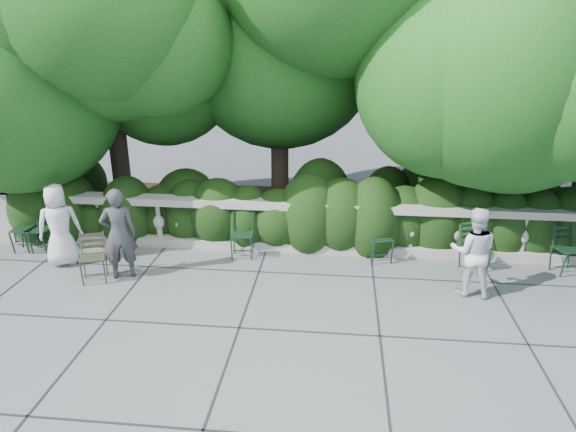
# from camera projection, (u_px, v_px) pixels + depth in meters

# --- Properties ---
(ground) EXTENTS (90.00, 90.00, 0.00)m
(ground) POSITION_uv_depth(u_px,v_px,m) (282.00, 296.00, 8.25)
(ground) COLOR #585A60
(ground) RESTS_ON ground
(balustrade) EXTENTS (12.00, 0.44, 1.00)m
(balustrade) POSITION_uv_depth(u_px,v_px,m) (292.00, 227.00, 9.76)
(balustrade) COLOR #9E998E
(balustrade) RESTS_ON ground
(shrub_hedge) EXTENTS (15.00, 2.60, 1.70)m
(shrub_hedge) POSITION_uv_depth(u_px,v_px,m) (298.00, 227.00, 11.05)
(shrub_hedge) COLOR black
(shrub_hedge) RESTS_ON ground
(tree_canopy) EXTENTS (15.04, 6.52, 6.78)m
(tree_canopy) POSITION_uv_depth(u_px,v_px,m) (336.00, 32.00, 9.78)
(tree_canopy) COLOR #3F3023
(tree_canopy) RESTS_ON ground
(chair_a) EXTENTS (0.46, 0.50, 0.84)m
(chair_a) POSITION_uv_depth(u_px,v_px,m) (24.00, 254.00, 9.77)
(chair_a) COLOR black
(chair_a) RESTS_ON ground
(chair_b) EXTENTS (0.45, 0.49, 0.84)m
(chair_b) POSITION_uv_depth(u_px,v_px,m) (38.00, 254.00, 9.76)
(chair_b) COLOR black
(chair_b) RESTS_ON ground
(chair_c) EXTENTS (0.56, 0.59, 0.84)m
(chair_c) POSITION_uv_depth(u_px,v_px,m) (381.00, 264.00, 9.34)
(chair_c) COLOR black
(chair_c) RESTS_ON ground
(chair_d) EXTENTS (0.47, 0.51, 0.84)m
(chair_d) POSITION_uv_depth(u_px,v_px,m) (242.00, 260.00, 9.52)
(chair_d) COLOR black
(chair_d) RESTS_ON ground
(chair_e) EXTENTS (0.58, 0.60, 0.84)m
(chair_e) POSITION_uv_depth(u_px,v_px,m) (477.00, 273.00, 9.02)
(chair_e) COLOR black
(chair_e) RESTS_ON ground
(chair_f) EXTENTS (0.56, 0.59, 0.84)m
(chair_f) POSITION_uv_depth(u_px,v_px,m) (569.00, 276.00, 8.89)
(chair_f) COLOR black
(chair_f) RESTS_ON ground
(chair_weathered) EXTENTS (0.58, 0.60, 0.84)m
(chair_weathered) POSITION_uv_depth(u_px,v_px,m) (95.00, 285.00, 8.60)
(chair_weathered) COLOR black
(chair_weathered) RESTS_ON ground
(person_businessman) EXTENTS (0.87, 0.74, 1.51)m
(person_businessman) POSITION_uv_depth(u_px,v_px,m) (59.00, 225.00, 9.11)
(person_businessman) COLOR white
(person_businessman) RESTS_ON ground
(person_woman_grey) EXTENTS (0.68, 0.58, 1.59)m
(person_woman_grey) POSITION_uv_depth(u_px,v_px,m) (119.00, 234.00, 8.61)
(person_woman_grey) COLOR #39393E
(person_woman_grey) RESTS_ON ground
(person_casual_man) EXTENTS (0.79, 0.66, 1.47)m
(person_casual_man) POSITION_uv_depth(u_px,v_px,m) (473.00, 252.00, 8.08)
(person_casual_man) COLOR silver
(person_casual_man) RESTS_ON ground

